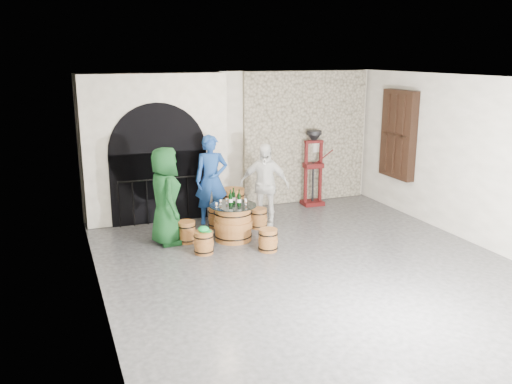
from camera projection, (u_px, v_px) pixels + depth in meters
name	position (u px, v px, depth m)	size (l,w,h in m)	color
ground	(311.00, 266.00, 9.40)	(8.00, 8.00, 0.00)	#2B2B2D
wall_back	(235.00, 141.00, 12.62)	(8.00, 8.00, 0.00)	silver
wall_front	(496.00, 259.00, 5.39)	(8.00, 8.00, 0.00)	silver
wall_left	(95.00, 196.00, 7.78)	(8.00, 8.00, 0.00)	silver
wall_right	(479.00, 162.00, 10.23)	(8.00, 8.00, 0.00)	silver
ceiling	(316.00, 79.00, 8.61)	(8.00, 8.00, 0.00)	beige
stone_facing_panel	(305.00, 138.00, 13.20)	(3.20, 0.12, 3.18)	tan
arched_opening	(156.00, 149.00, 11.73)	(3.10, 0.60, 3.19)	silver
shuttered_window	(398.00, 135.00, 12.31)	(0.23, 1.10, 2.00)	black
barrel_table	(233.00, 223.00, 10.66)	(0.93, 0.93, 0.72)	#905B29
barrel_stool_left	(187.00, 232.00, 10.56)	(0.38, 0.38, 0.43)	#905B29
barrel_stool_far	(217.00, 217.00, 11.50)	(0.38, 0.38, 0.43)	#905B29
barrel_stool_right	(259.00, 218.00, 11.44)	(0.38, 0.38, 0.43)	#905B29
barrel_stool_near_right	(268.00, 240.00, 10.10)	(0.38, 0.38, 0.43)	#905B29
barrel_stool_near_left	(204.00, 243.00, 9.96)	(0.38, 0.38, 0.43)	#905B29
green_cap	(204.00, 229.00, 9.90)	(0.25, 0.20, 0.11)	#0D9639
person_green	(166.00, 196.00, 10.32)	(0.93, 0.60, 1.90)	#103B18
person_blue	(211.00, 180.00, 11.58)	(0.70, 0.46, 1.93)	navy
person_white	(264.00, 185.00, 11.44)	(1.05, 0.44, 1.79)	silver
wine_bottle_left	(231.00, 199.00, 10.49)	(0.08, 0.08, 0.32)	black
wine_bottle_center	(239.00, 199.00, 10.48)	(0.08, 0.08, 0.32)	black
wine_bottle_right	(234.00, 197.00, 10.62)	(0.08, 0.08, 0.32)	black
tasting_glass_a	(216.00, 205.00, 10.38)	(0.05, 0.05, 0.10)	#BB5D24
tasting_glass_b	(245.00, 201.00, 10.68)	(0.05, 0.05, 0.10)	#BB5D24
tasting_glass_c	(227.00, 201.00, 10.67)	(0.05, 0.05, 0.10)	#BB5D24
tasting_glass_d	(238.00, 199.00, 10.78)	(0.05, 0.05, 0.10)	#BB5D24
tasting_glass_e	(246.00, 203.00, 10.56)	(0.05, 0.05, 0.10)	#BB5D24
tasting_glass_f	(221.00, 202.00, 10.60)	(0.05, 0.05, 0.10)	#BB5D24
side_barrel	(234.00, 204.00, 12.01)	(0.52, 0.52, 0.70)	#905B29
corking_press	(313.00, 162.00, 12.98)	(0.75, 0.43, 1.82)	#470C0B
control_box	(316.00, 148.00, 13.27)	(0.18, 0.10, 0.22)	silver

